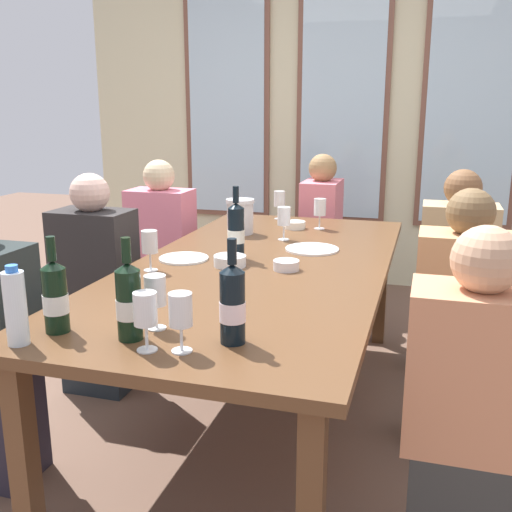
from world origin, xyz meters
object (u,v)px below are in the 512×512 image
object	(u,v)px
wine_glass_2	(150,244)
seated_person_3	(470,422)
water_bottle	(16,307)
seated_person_1	(455,280)
seated_person_6	(321,239)
wine_glass_3	(155,293)
wine_bottle_2	(55,296)
metal_pitcher	(240,216)
wine_glass_5	(279,200)
wine_glass_0	(284,217)
wine_glass_4	(145,310)
seated_person_0	(162,255)
seated_person_5	(460,329)
dining_table	(260,278)
wine_bottle_1	(232,304)
wine_glass_1	(181,311)
tasting_bowl_2	(295,225)
white_plate_1	(184,258)
tasting_bowl_0	(230,261)
seated_person_4	(96,290)
white_plate_0	(312,249)
wine_bottle_3	(129,301)
wine_bottle_0	(236,231)
wine_glass_6	(320,208)
tasting_bowl_1	(286,265)

from	to	relation	value
wine_glass_2	seated_person_3	world-z (taller)	seated_person_3
water_bottle	seated_person_1	distance (m)	2.25
seated_person_6	wine_glass_3	bearing A→B (deg)	-92.20
wine_bottle_2	wine_glass_2	size ratio (longest dim) A/B	1.73
metal_pitcher	wine_glass_5	xyz separation A→B (m)	(0.10, 0.48, 0.02)
wine_glass_0	wine_glass_4	size ratio (longest dim) A/B	1.00
water_bottle	wine_glass_0	xyz separation A→B (m)	(0.41, 1.58, 0.01)
seated_person_0	seated_person_5	world-z (taller)	same
seated_person_1	dining_table	bearing A→B (deg)	-139.31
wine_bottle_1	water_bottle	world-z (taller)	wine_bottle_1
wine_glass_4	wine_glass_5	size ratio (longest dim) A/B	1.00
wine_glass_2	seated_person_6	world-z (taller)	seated_person_6
water_bottle	wine_glass_1	world-z (taller)	water_bottle
wine_glass_1	wine_glass_3	world-z (taller)	same
tasting_bowl_2	seated_person_5	world-z (taller)	seated_person_5
dining_table	white_plate_1	distance (m)	0.36
tasting_bowl_0	seated_person_1	bearing A→B (deg)	39.83
wine_glass_3	seated_person_4	world-z (taller)	seated_person_4
wine_bottle_2	wine_glass_2	world-z (taller)	wine_bottle_2
tasting_bowl_0	white_plate_0	bearing A→B (deg)	53.97
water_bottle	wine_glass_5	world-z (taller)	water_bottle
wine_glass_1	wine_glass_2	distance (m)	0.89
tasting_bowl_0	wine_glass_5	bearing A→B (deg)	93.44
wine_glass_1	wine_glass_5	bearing A→B (deg)	96.62
wine_bottle_2	wine_glass_0	xyz separation A→B (m)	(0.36, 1.46, 0.01)
tasting_bowl_2	dining_table	bearing A→B (deg)	-88.29
seated_person_5	dining_table	bearing A→B (deg)	-179.85
metal_pitcher	wine_glass_1	world-z (taller)	metal_pitcher
tasting_bowl_2	seated_person_5	distance (m)	1.22
white_plate_1	seated_person_3	distance (m)	1.45
white_plate_0	wine_glass_5	size ratio (longest dim) A/B	1.49
wine_bottle_2	dining_table	bearing A→B (deg)	68.61
wine_glass_4	tasting_bowl_2	bearing A→B (deg)	89.43
wine_bottle_3	wine_bottle_0	bearing A→B (deg)	90.03
tasting_bowl_2	wine_glass_6	bearing A→B (deg)	12.86
wine_glass_5	wine_glass_1	bearing A→B (deg)	-83.38
seated_person_1	seated_person_4	distance (m)	1.86
tasting_bowl_1	seated_person_3	bearing A→B (deg)	-44.33
wine_bottle_0	wine_glass_2	xyz separation A→B (m)	(-0.28, -0.30, -0.01)
wine_glass_5	wine_glass_6	bearing A→B (deg)	-38.19
seated_person_6	seated_person_4	bearing A→B (deg)	-120.29
white_plate_0	seated_person_1	distance (m)	0.84
tasting_bowl_0	seated_person_6	size ratio (longest dim) A/B	0.13
wine_glass_2	wine_bottle_2	bearing A→B (deg)	-86.98
seated_person_0	seated_person_6	bearing A→B (deg)	39.72
wine_glass_6	seated_person_6	size ratio (longest dim) A/B	0.16
wine_bottle_1	seated_person_3	size ratio (longest dim) A/B	0.28
wine_bottle_0	seated_person_6	world-z (taller)	seated_person_6
water_bottle	wine_glass_6	size ratio (longest dim) A/B	1.38
water_bottle	seated_person_4	bearing A→B (deg)	111.32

